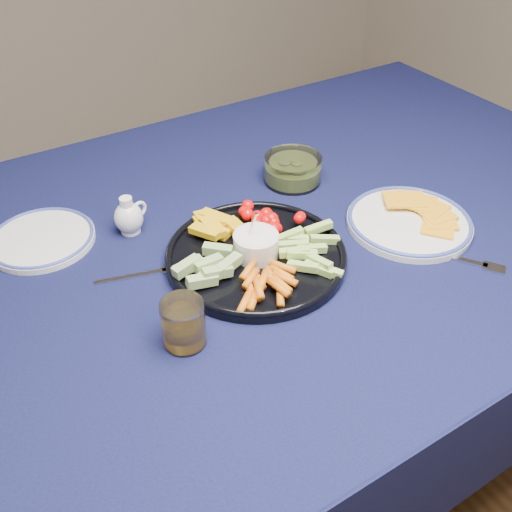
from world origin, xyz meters
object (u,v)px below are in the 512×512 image
pickle_bowl (293,170)px  crudite_platter (255,253)px  cheese_plate (409,220)px  side_plate_extra (42,238)px  dining_table (271,256)px  creamer_pitcher (129,217)px  juice_tumbler (184,326)px

pickle_bowl → crudite_platter: bearing=-137.9°
cheese_plate → side_plate_extra: (-0.63, 0.33, -0.00)m
dining_table → creamer_pitcher: (-0.25, 0.12, 0.12)m
dining_table → pickle_bowl: pickle_bowl is taller
juice_tumbler → dining_table: bearing=34.6°
cheese_plate → dining_table: bearing=145.3°
cheese_plate → side_plate_extra: bearing=152.6°
crudite_platter → creamer_pitcher: crudite_platter is taller
dining_table → juice_tumbler: size_ratio=21.01×
crudite_platter → pickle_bowl: bearing=42.1°
dining_table → juice_tumbler: juice_tumbler is taller
juice_tumbler → creamer_pitcher: bearing=83.0°
crudite_platter → pickle_bowl: size_ratio=2.63×
creamer_pitcher → juice_tumbler: 0.32m
cheese_plate → juice_tumbler: size_ratio=3.08×
side_plate_extra → creamer_pitcher: bearing=-19.6°
dining_table → side_plate_extra: size_ratio=8.44×
dining_table → side_plate_extra: (-0.41, 0.17, 0.10)m
juice_tumbler → side_plate_extra: 0.39m
crudite_platter → pickle_bowl: crudite_platter is taller
crudite_platter → side_plate_extra: size_ratio=1.67×
crudite_platter → creamer_pitcher: (-0.16, 0.21, 0.01)m
dining_table → side_plate_extra: side_plate_extra is taller
cheese_plate → creamer_pitcher: bearing=150.3°
creamer_pitcher → pickle_bowl: bearing=-1.6°
crudite_platter → juice_tumbler: crudite_platter is taller
cheese_plate → juice_tumbler: 0.51m
dining_table → side_plate_extra: bearing=157.1°
cheese_plate → side_plate_extra: 0.71m
pickle_bowl → side_plate_extra: 0.54m
crudite_platter → juice_tumbler: (-0.20, -0.11, 0.02)m
crudite_platter → cheese_plate: (0.32, -0.06, -0.01)m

